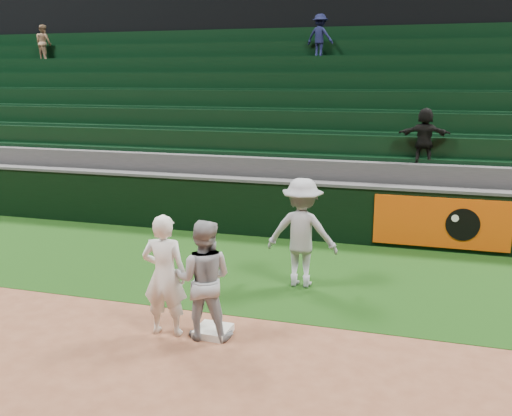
{
  "coord_description": "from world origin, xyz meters",
  "views": [
    {
      "loc": [
        2.6,
        -6.41,
        3.4
      ],
      "look_at": [
        0.01,
        2.3,
        1.3
      ],
      "focal_mm": 40.0,
      "sensor_mm": 36.0,
      "label": 1
    }
  ],
  "objects_px": {
    "first_baseman": "(165,275)",
    "baserunner": "(204,279)",
    "base_coach": "(302,233)",
    "first_base": "(213,331)"
  },
  "relations": [
    {
      "from": "baserunner",
      "to": "base_coach",
      "type": "relative_size",
      "value": 0.89
    },
    {
      "from": "first_baseman",
      "to": "base_coach",
      "type": "distance_m",
      "value": 2.68
    },
    {
      "from": "first_base",
      "to": "baserunner",
      "type": "distance_m",
      "value": 0.76
    },
    {
      "from": "baserunner",
      "to": "base_coach",
      "type": "height_order",
      "value": "base_coach"
    },
    {
      "from": "baserunner",
      "to": "base_coach",
      "type": "xyz_separation_m",
      "value": [
        0.84,
        2.24,
        0.1
      ]
    },
    {
      "from": "first_baseman",
      "to": "baserunner",
      "type": "distance_m",
      "value": 0.53
    },
    {
      "from": "first_baseman",
      "to": "baserunner",
      "type": "bearing_deg",
      "value": -178.88
    },
    {
      "from": "first_baseman",
      "to": "base_coach",
      "type": "xyz_separation_m",
      "value": [
        1.36,
        2.31,
        0.08
      ]
    },
    {
      "from": "first_base",
      "to": "base_coach",
      "type": "height_order",
      "value": "base_coach"
    },
    {
      "from": "first_base",
      "to": "baserunner",
      "type": "relative_size",
      "value": 0.28
    }
  ]
}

